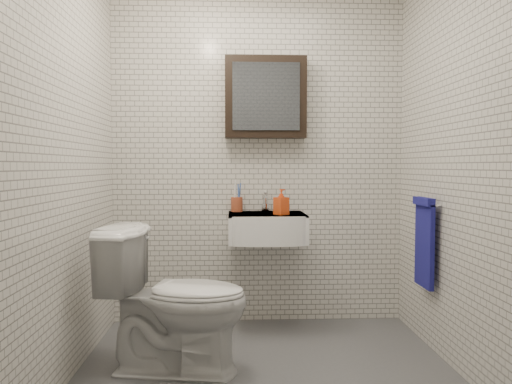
# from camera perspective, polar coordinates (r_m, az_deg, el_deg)

# --- Properties ---
(ground) EXTENTS (2.20, 2.00, 0.01)m
(ground) POSITION_cam_1_polar(r_m,az_deg,el_deg) (3.05, 1.25, -19.96)
(ground) COLOR #4E5056
(ground) RESTS_ON ground
(room_shell) EXTENTS (2.22, 2.02, 2.51)m
(room_shell) POSITION_cam_1_polar(r_m,az_deg,el_deg) (2.82, 1.29, 8.57)
(room_shell) COLOR silver
(room_shell) RESTS_ON ground
(washbasin) EXTENTS (0.55, 0.50, 0.20)m
(washbasin) POSITION_cam_1_polar(r_m,az_deg,el_deg) (3.57, 1.28, -4.04)
(washbasin) COLOR white
(washbasin) RESTS_ON room_shell
(faucet) EXTENTS (0.06, 0.20, 0.15)m
(faucet) POSITION_cam_1_polar(r_m,az_deg,el_deg) (3.75, 1.08, -1.22)
(faucet) COLOR silver
(faucet) RESTS_ON washbasin
(mirror_cabinet) EXTENTS (0.60, 0.15, 0.60)m
(mirror_cabinet) POSITION_cam_1_polar(r_m,az_deg,el_deg) (3.77, 1.10, 10.73)
(mirror_cabinet) COLOR black
(mirror_cabinet) RESTS_ON room_shell
(towel_rail) EXTENTS (0.09, 0.30, 0.58)m
(towel_rail) POSITION_cam_1_polar(r_m,az_deg,el_deg) (3.41, 18.70, -5.05)
(towel_rail) COLOR silver
(towel_rail) RESTS_ON room_shell
(toothbrush_cup) EXTENTS (0.09, 0.09, 0.24)m
(toothbrush_cup) POSITION_cam_1_polar(r_m,az_deg,el_deg) (3.75, -2.21, -1.33)
(toothbrush_cup) COLOR #9F4327
(toothbrush_cup) RESTS_ON washbasin
(soap_bottle) EXTENTS (0.11, 0.12, 0.18)m
(soap_bottle) POSITION_cam_1_polar(r_m,az_deg,el_deg) (3.50, 2.90, -1.13)
(soap_bottle) COLOR orange
(soap_bottle) RESTS_ON washbasin
(toilet) EXTENTS (0.90, 0.61, 0.85)m
(toilet) POSITION_cam_1_polar(r_m,az_deg,el_deg) (2.99, -9.14, -11.99)
(toilet) COLOR white
(toilet) RESTS_ON ground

